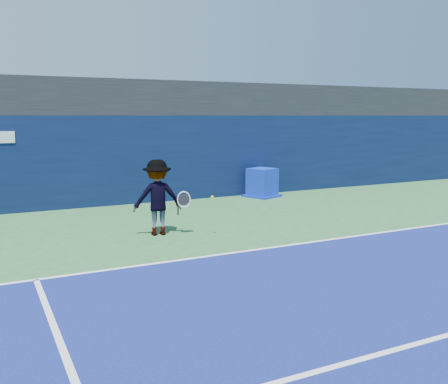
% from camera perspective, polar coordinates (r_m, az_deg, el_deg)
% --- Properties ---
extents(ground, '(80.00, 80.00, 0.00)m').
position_cam_1_polar(ground, '(9.16, 15.20, -10.62)').
color(ground, '#2F6A36').
rests_on(ground, ground).
extents(baseline, '(24.00, 0.10, 0.01)m').
position_cam_1_polar(baseline, '(11.46, 5.16, -6.38)').
color(baseline, white).
rests_on(baseline, ground).
extents(stadium_band, '(36.00, 3.00, 1.20)m').
position_cam_1_polar(stadium_band, '(18.85, -8.56, 10.47)').
color(stadium_band, black).
rests_on(stadium_band, back_wall_assembly).
extents(back_wall_assembly, '(36.00, 1.03, 3.00)m').
position_cam_1_polar(back_wall_assembly, '(17.95, -7.44, 3.88)').
color(back_wall_assembly, '#091436').
rests_on(back_wall_assembly, ground).
extents(equipment_cart, '(1.43, 1.43, 1.06)m').
position_cam_1_polar(equipment_cart, '(18.62, 4.39, 0.96)').
color(equipment_cart, '#0D26B9').
rests_on(equipment_cart, ground).
extents(tennis_player, '(1.44, 0.92, 1.91)m').
position_cam_1_polar(tennis_player, '(12.64, -7.60, -0.62)').
color(tennis_player, white).
rests_on(tennis_player, ground).
extents(tennis_ball, '(0.07, 0.07, 0.07)m').
position_cam_1_polar(tennis_ball, '(12.31, -1.35, -0.59)').
color(tennis_ball, '#C0D217').
rests_on(tennis_ball, ground).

